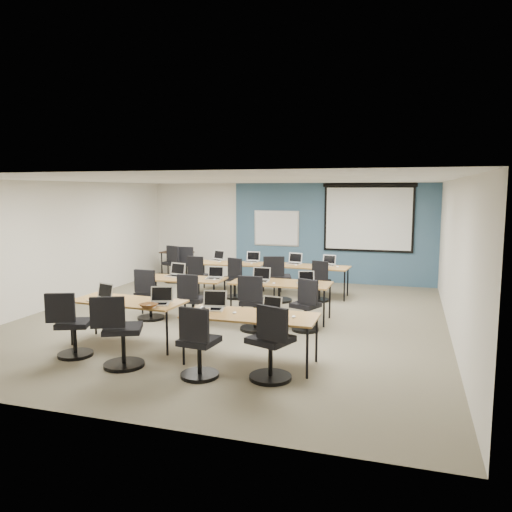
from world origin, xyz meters
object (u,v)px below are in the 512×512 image
(laptop_6, at_px, (260,278))
(laptop_10, at_px, (295,261))
(task_chair_1, at_px, (120,337))
(spare_chair_a, at_px, (189,267))
(training_table_front_left, at_px, (128,303))
(laptop_11, at_px, (329,263))
(training_table_front_right, at_px, (250,317))
(task_chair_6, at_px, (254,308))
(task_chair_3, at_px, (271,349))
(task_chair_5, at_px, (192,304))
(training_table_mid_right, at_px, (281,284))
(laptop_0, at_px, (102,297))
(task_chair_8, at_px, (198,279))
(task_chair_4, at_px, (149,299))
(laptop_3, at_px, (271,309))
(laptop_2, at_px, (213,305))
(task_chair_9, at_px, (235,282))
(task_chair_7, at_px, (306,310))
(task_chair_11, at_px, (319,285))
(laptop_8, at_px, (218,258))
(projector_screen, at_px, (368,214))
(task_chair_2, at_px, (198,348))
(laptop_4, at_px, (176,273))
(laptop_1, at_px, (159,300))
(training_table_mid_left, at_px, (183,280))
(laptop_9, at_px, (252,259))
(task_chair_0, at_px, (71,330))
(whiteboard, at_px, (276,228))
(laptop_7, at_px, (305,281))
(training_table_back_right, at_px, (311,268))
(spare_chair_b, at_px, (174,267))
(laptop_5, at_px, (214,276))
(utility_table, at_px, (177,255))
(training_table_back_left, at_px, (229,265))

(laptop_6, height_order, laptop_10, laptop_6)
(task_chair_1, distance_m, spare_chair_a, 6.69)
(training_table_front_left, height_order, laptop_11, laptop_11)
(training_table_front_right, distance_m, task_chair_6, 1.72)
(task_chair_3, height_order, task_chair_5, task_chair_3)
(task_chair_5, bearing_deg, training_table_mid_right, 27.78)
(laptop_0, xyz_separation_m, task_chair_8, (-0.06, 3.92, -0.40))
(task_chair_4, bearing_deg, laptop_3, -27.28)
(laptop_2, distance_m, task_chair_9, 4.08)
(task_chair_7, xyz_separation_m, task_chair_11, (-0.20, 2.46, -0.01))
(laptop_8, bearing_deg, laptop_10, 20.43)
(projector_screen, xyz_separation_m, task_chair_2, (-1.58, -7.48, -1.47))
(laptop_4, bearing_deg, training_table_front_right, -36.31)
(laptop_1, height_order, task_chair_2, task_chair_2)
(laptop_10, height_order, task_chair_11, laptop_10)
(laptop_1, relative_size, laptop_10, 1.04)
(training_table_mid_left, relative_size, task_chair_7, 1.75)
(laptop_6, bearing_deg, task_chair_5, -141.52)
(spare_chair_a, bearing_deg, laptop_9, -21.62)
(laptop_0, relative_size, task_chair_0, 0.36)
(training_table_mid_right, bearing_deg, projector_screen, 72.91)
(whiteboard, bearing_deg, spare_chair_a, -154.96)
(laptop_7, relative_size, task_chair_9, 0.32)
(training_table_mid_left, distance_m, task_chair_6, 1.96)
(laptop_4, xyz_separation_m, task_chair_6, (2.01, -0.98, -0.37))
(training_table_back_right, relative_size, task_chair_0, 1.75)
(task_chair_4, relative_size, laptop_11, 3.18)
(task_chair_8, relative_size, spare_chair_b, 0.95)
(laptop_5, bearing_deg, training_table_mid_right, -8.64)
(laptop_1, bearing_deg, training_table_back_right, 53.68)
(training_table_front_right, distance_m, spare_chair_b, 6.80)
(laptop_0, bearing_deg, laptop_11, 79.17)
(task_chair_11, bearing_deg, laptop_11, 96.82)
(laptop_0, distance_m, task_chair_11, 5.06)
(laptop_7, distance_m, task_chair_9, 2.48)
(task_chair_5, height_order, utility_table, task_chair_5)
(laptop_0, xyz_separation_m, laptop_8, (0.07, 4.91, -0.00))
(training_table_back_left, height_order, laptop_1, laptop_1)
(training_table_mid_right, relative_size, utility_table, 2.16)
(training_table_back_left, xyz_separation_m, laptop_6, (1.46, -2.17, 0.11))
(laptop_1, distance_m, task_chair_2, 1.50)
(training_table_mid_right, height_order, task_chair_8, task_chair_8)
(task_chair_8, bearing_deg, task_chair_3, -50.97)
(task_chair_1, distance_m, task_chair_6, 2.66)
(projector_screen, xyz_separation_m, training_table_back_left, (-3.17, -1.98, -1.20))
(task_chair_5, bearing_deg, spare_chair_b, 116.79)
(training_table_mid_right, distance_m, task_chair_0, 3.98)
(laptop_10, relative_size, laptop_11, 1.07)
(laptop_8, bearing_deg, task_chair_2, -50.90)
(laptop_10, bearing_deg, task_chair_6, -79.99)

